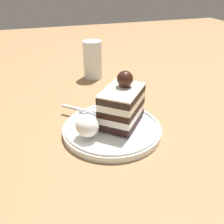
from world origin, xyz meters
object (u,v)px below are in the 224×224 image
object	(u,v)px
drink_glass_near	(93,62)
cake_slice	(122,104)
dessert_plate	(112,128)
fork	(83,110)
whipped_cream_dollop	(87,126)

from	to	relation	value
drink_glass_near	cake_slice	bearing A→B (deg)	-3.88
dessert_plate	fork	distance (m)	0.09
whipped_cream_dollop	fork	distance (m)	0.10
cake_slice	drink_glass_near	size ratio (longest dim) A/B	1.06
fork	drink_glass_near	size ratio (longest dim) A/B	0.72
whipped_cream_dollop	drink_glass_near	world-z (taller)	drink_glass_near
whipped_cream_dollop	drink_glass_near	size ratio (longest dim) A/B	0.39
cake_slice	whipped_cream_dollop	world-z (taller)	cake_slice
dessert_plate	drink_glass_near	world-z (taller)	drink_glass_near
dessert_plate	fork	xyz separation A→B (m)	(-0.08, -0.04, 0.01)
dessert_plate	fork	world-z (taller)	fork
fork	dessert_plate	bearing A→B (deg)	29.76
dessert_plate	whipped_cream_dollop	size ratio (longest dim) A/B	4.53
whipped_cream_dollop	dessert_plate	bearing A→B (deg)	110.99
cake_slice	fork	xyz separation A→B (m)	(-0.07, -0.07, -0.04)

